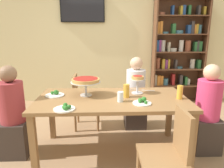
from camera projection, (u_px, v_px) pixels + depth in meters
The scene contains 20 objects.
ground_plane at pixel (112, 151), 2.74m from camera, with size 12.00×12.00×0.00m, color #9E7A56.
rear_partition at pixel (108, 38), 4.53m from camera, with size 8.00×0.12×2.80m, color beige.
dining_table at pixel (112, 104), 2.58m from camera, with size 1.84×0.94×0.74m.
bookshelf at pixel (178, 51), 4.47m from camera, with size 1.10×0.30×2.21m.
television at pixel (82, 8), 4.27m from camera, with size 0.91×0.05×0.56m.
diner_far_right at pixel (135, 98), 3.37m from camera, with size 0.34×0.34×1.15m.
diner_head_east at pixel (207, 115), 2.66m from camera, with size 0.34×0.34×1.15m.
diner_head_west at pixel (13, 118), 2.57m from camera, with size 0.34×0.34×1.15m.
chair_far_left at pixel (83, 99), 3.35m from camera, with size 0.40×0.40×0.87m.
chair_near_right at pixel (169, 151), 1.88m from camera, with size 0.40×0.40×0.87m.
deep_dish_pizza_stand at pixel (86, 81), 2.61m from camera, with size 0.37×0.37×0.22m.
personal_pizza_stand at pixel (138, 81), 2.70m from camera, with size 0.19×0.19×0.24m.
salad_plate_near_diner at pixel (142, 102), 2.35m from camera, with size 0.21×0.21×0.07m.
salad_plate_far_diner at pixel (65, 108), 2.16m from camera, with size 0.22×0.22×0.06m.
salad_plate_spare at pixel (55, 94), 2.64m from camera, with size 0.24×0.24×0.07m.
beer_glass_amber_tall at pixel (180, 92), 2.50m from camera, with size 0.07×0.07×0.17m, color gold.
beer_glass_amber_short at pixel (126, 91), 2.56m from camera, with size 0.07×0.07×0.16m, color gold.
water_glass_clear_near at pixel (120, 97), 2.40m from camera, with size 0.07×0.07×0.12m, color white.
cutlery_fork_near at pixel (133, 89), 2.94m from camera, with size 0.18×0.02×0.01m, color silver.
cutlery_knife_near at pixel (148, 90), 2.87m from camera, with size 0.18×0.02×0.01m, color silver.
Camera 1 is at (-0.10, -2.44, 1.53)m, focal length 33.43 mm.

